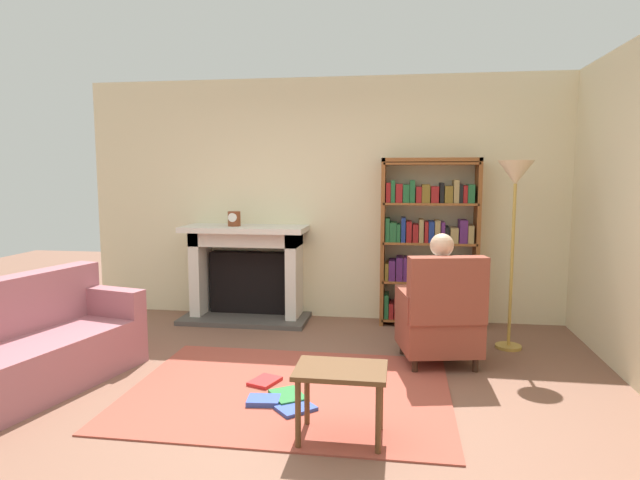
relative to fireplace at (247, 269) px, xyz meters
The scene contains 13 objects.
ground 2.53m from the fireplace, 68.66° to the right, with size 14.00×14.00×0.00m, color brown.
back_wall 1.22m from the fireplace, 15.62° to the left, with size 5.60×0.10×2.70m, color beige.
side_wall_right 3.78m from the fireplace, 16.47° to the right, with size 0.10×5.20×2.70m, color beige.
area_rug 2.26m from the fireplace, 65.80° to the right, with size 2.40×1.80×0.01m, color #A24738.
fireplace is the anchor object (origin of this frame).
mantel_clock 0.60m from the fireplace, 138.03° to the right, with size 0.14×0.14×0.16m.
bookshelf 2.03m from the fireplace, ahead, with size 1.03×0.32×1.80m.
armchair_reading 2.41m from the fireplace, 31.06° to the right, with size 0.76×0.74×0.97m.
seated_reader 2.33m from the fireplace, 28.94° to the right, with size 0.43×0.58×1.14m.
sofa_floral 2.50m from the fireplace, 115.37° to the right, with size 1.09×1.82×0.85m.
side_table 3.01m from the fireplace, 62.99° to the right, with size 0.56×0.39×0.46m.
scattered_books 2.39m from the fireplace, 68.50° to the right, with size 0.62×0.74×0.04m.
floor_lamp 2.97m from the fireplace, 13.94° to the right, with size 0.32×0.32×1.76m.
Camera 1 is at (0.82, -3.54, 1.63)m, focal length 30.36 mm.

